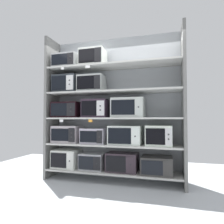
% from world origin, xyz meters
% --- Properties ---
extents(ground, '(6.40, 6.00, 0.02)m').
position_xyz_m(ground, '(0.00, -1.00, -0.01)').
color(ground, '#B2B7BC').
extents(back_panel, '(2.60, 0.04, 2.68)m').
position_xyz_m(back_panel, '(0.00, 0.26, 1.34)').
color(back_panel, '#9EA3A8').
rests_on(back_panel, ground).
extents(upright_left, '(0.05, 0.49, 2.68)m').
position_xyz_m(upright_left, '(-1.23, 0.00, 1.34)').
color(upright_left, slate).
rests_on(upright_left, ground).
extents(upright_right, '(0.05, 0.49, 2.68)m').
position_xyz_m(upright_right, '(1.23, 0.00, 1.34)').
color(upright_right, slate).
rests_on(upright_right, ground).
extents(shelf_0, '(2.40, 0.49, 0.03)m').
position_xyz_m(shelf_0, '(0.00, 0.00, 0.17)').
color(shelf_0, beige).
rests_on(shelf_0, ground).
extents(microwave_0, '(0.48, 0.41, 0.34)m').
position_xyz_m(microwave_0, '(-0.90, -0.00, 0.36)').
color(microwave_0, silver).
rests_on(microwave_0, shelf_0).
extents(microwave_1, '(0.44, 0.35, 0.29)m').
position_xyz_m(microwave_1, '(-0.37, -0.00, 0.34)').
color(microwave_1, '#A2A3A9').
rests_on(microwave_1, shelf_0).
extents(microwave_2, '(0.54, 0.36, 0.33)m').
position_xyz_m(microwave_2, '(0.19, -0.00, 0.35)').
color(microwave_2, '#32272F').
rests_on(microwave_2, shelf_0).
extents(microwave_3, '(0.52, 0.42, 0.29)m').
position_xyz_m(microwave_3, '(0.79, -0.00, 0.34)').
color(microwave_3, '#343331').
rests_on(microwave_3, shelf_0).
extents(shelf_1, '(2.40, 0.49, 0.03)m').
position_xyz_m(shelf_1, '(0.00, 0.00, 0.65)').
color(shelf_1, beige).
extents(microwave_4, '(0.51, 0.39, 0.32)m').
position_xyz_m(microwave_4, '(-0.89, -0.00, 0.82)').
color(microwave_4, '#BBB0B6').
rests_on(microwave_4, shelf_1).
extents(microwave_5, '(0.44, 0.39, 0.28)m').
position_xyz_m(microwave_5, '(-0.34, -0.00, 0.80)').
color(microwave_5, '#B8B2C3').
rests_on(microwave_5, shelf_1).
extents(microwave_6, '(0.57, 0.39, 0.33)m').
position_xyz_m(microwave_6, '(0.25, -0.00, 0.83)').
color(microwave_6, silver).
rests_on(microwave_6, shelf_1).
extents(microwave_7, '(0.43, 0.43, 0.34)m').
position_xyz_m(microwave_7, '(0.82, -0.00, 0.83)').
color(microwave_7, silver).
rests_on(microwave_7, shelf_1).
extents(shelf_2, '(2.40, 0.49, 0.03)m').
position_xyz_m(shelf_2, '(0.00, 0.00, 1.12)').
color(shelf_2, beige).
extents(microwave_8, '(0.52, 0.43, 0.29)m').
position_xyz_m(microwave_8, '(-0.88, -0.00, 1.29)').
color(microwave_8, black).
rests_on(microwave_8, shelf_2).
extents(microwave_9, '(0.45, 0.42, 0.33)m').
position_xyz_m(microwave_9, '(-0.30, -0.00, 1.30)').
color(microwave_9, '#352735').
rests_on(microwave_9, shelf_2).
extents(microwave_10, '(0.56, 0.43, 0.34)m').
position_xyz_m(microwave_10, '(0.30, -0.00, 1.31)').
color(microwave_10, '#B6BDB7').
rests_on(microwave_10, shelf_2).
extents(price_tag_0, '(0.07, 0.00, 0.05)m').
position_xyz_m(price_tag_0, '(-0.88, -0.25, 1.08)').
color(price_tag_0, white).
extents(price_tag_1, '(0.07, 0.00, 0.05)m').
position_xyz_m(price_tag_1, '(-0.32, -0.25, 1.08)').
color(price_tag_1, orange).
extents(shelf_3, '(2.40, 0.49, 0.03)m').
position_xyz_m(shelf_3, '(0.00, 0.00, 1.60)').
color(shelf_3, beige).
extents(microwave_11, '(0.47, 0.40, 0.34)m').
position_xyz_m(microwave_11, '(-0.91, -0.00, 1.78)').
color(microwave_11, '#292F35').
rests_on(microwave_11, shelf_3).
extents(microwave_12, '(0.47, 0.37, 0.31)m').
position_xyz_m(microwave_12, '(-0.39, -0.00, 1.77)').
color(microwave_12, '#B6BCB9').
rests_on(microwave_12, shelf_3).
extents(shelf_4, '(2.40, 0.49, 0.03)m').
position_xyz_m(shelf_4, '(0.00, 0.00, 2.07)').
color(shelf_4, beige).
extents(microwave_13, '(0.48, 0.43, 0.26)m').
position_xyz_m(microwave_13, '(-0.90, -0.00, 2.22)').
color(microwave_13, '#9FA1A3').
rests_on(microwave_13, shelf_4).
extents(microwave_14, '(0.46, 0.36, 0.33)m').
position_xyz_m(microwave_14, '(-0.37, -0.00, 2.25)').
color(microwave_14, silver).
rests_on(microwave_14, shelf_4).
extents(price_tag_2, '(0.06, 0.00, 0.04)m').
position_xyz_m(price_tag_2, '(-0.87, -0.25, 2.03)').
color(price_tag_2, white).
extents(price_tag_3, '(0.09, 0.00, 0.05)m').
position_xyz_m(price_tag_3, '(-0.37, -0.25, 2.03)').
color(price_tag_3, white).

